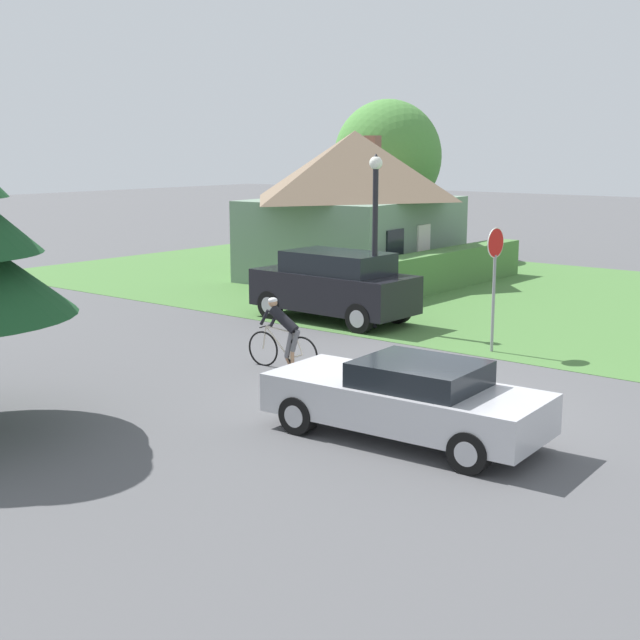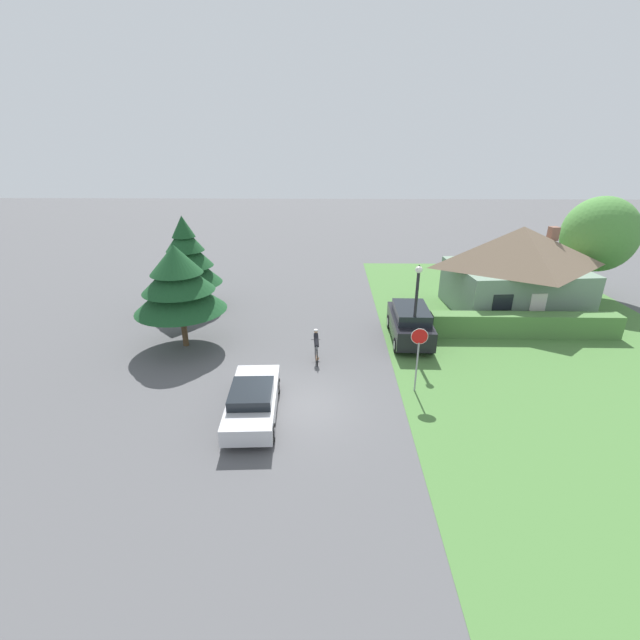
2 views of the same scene
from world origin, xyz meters
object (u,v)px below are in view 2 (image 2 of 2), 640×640
object	(u,v)px
street_lamp	(416,299)
conifer_tall_far	(186,258)
stop_sign	(418,348)
cottage_house	(517,268)
parked_suv_right	(410,323)
cyclist	(316,346)
sedan_left_lane	(253,401)
conifer_tall_near	(178,283)
deciduous_tree_right	(599,234)

from	to	relation	value
street_lamp	conifer_tall_far	size ratio (longest dim) A/B	0.77
stop_sign	conifer_tall_far	xyz separation A→B (m)	(-12.21, 9.51, 1.25)
stop_sign	street_lamp	xyz separation A→B (m)	(0.54, 3.68, 0.80)
cottage_house	parked_suv_right	world-z (taller)	cottage_house
conifer_tall_far	parked_suv_right	bearing A→B (deg)	-19.20
stop_sign	cyclist	bearing A→B (deg)	-29.77
cottage_house	stop_sign	distance (m)	12.35
cottage_house	street_lamp	size ratio (longest dim) A/B	1.89
stop_sign	sedan_left_lane	bearing A→B (deg)	19.34
cottage_house	street_lamp	xyz separation A→B (m)	(-7.16, -5.96, 0.10)
sedan_left_lane	parked_suv_right	bearing A→B (deg)	-48.46
cyclist	street_lamp	distance (m)	5.25
conifer_tall_near	cyclist	bearing A→B (deg)	-12.37
cyclist	parked_suv_right	xyz separation A→B (m)	(4.81, 2.36, 0.25)
cyclist	conifer_tall_near	world-z (taller)	conifer_tall_near
sedan_left_lane	stop_sign	world-z (taller)	stop_sign
stop_sign	conifer_tall_far	distance (m)	15.53
cyclist	street_lamp	size ratio (longest dim) A/B	0.40
sedan_left_lane	conifer_tall_near	size ratio (longest dim) A/B	0.89
parked_suv_right	conifer_tall_near	world-z (taller)	conifer_tall_near
parked_suv_right	deciduous_tree_right	bearing A→B (deg)	-59.61
conifer_tall_near	conifer_tall_far	distance (m)	5.51
conifer_tall_far	deciduous_tree_right	world-z (taller)	deciduous_tree_right
cottage_house	cyclist	size ratio (longest dim) A/B	4.74
stop_sign	conifer_tall_near	distance (m)	11.77
parked_suv_right	conifer_tall_far	xyz separation A→B (m)	(-12.83, 4.47, 2.26)
street_lamp	conifer_tall_near	distance (m)	11.48
cottage_house	sedan_left_lane	distance (m)	18.36
cottage_house	cyclist	world-z (taller)	cottage_house
cyclist	cottage_house	bearing A→B (deg)	-65.36
sedan_left_lane	cyclist	world-z (taller)	cyclist
street_lamp	deciduous_tree_right	distance (m)	16.00
stop_sign	conifer_tall_near	world-z (taller)	conifer_tall_near
parked_suv_right	conifer_tall_near	distance (m)	11.82
street_lamp	conifer_tall_far	bearing A→B (deg)	155.40
street_lamp	deciduous_tree_right	bearing A→B (deg)	33.41
sedan_left_lane	conifer_tall_near	bearing A→B (deg)	33.47
deciduous_tree_right	sedan_left_lane	bearing A→B (deg)	-144.70
conifer_tall_far	deciduous_tree_right	xyz separation A→B (m)	(26.05, 2.94, 0.95)
cottage_house	deciduous_tree_right	world-z (taller)	deciduous_tree_right
conifer_tall_near	street_lamp	bearing A→B (deg)	-2.40
cyclist	deciduous_tree_right	xyz separation A→B (m)	(18.03, 9.77, 3.46)
cyclist	conifer_tall_far	bearing A→B (deg)	43.86
parked_suv_right	stop_sign	distance (m)	5.18
conifer_tall_near	conifer_tall_far	bearing A→B (deg)	103.49
sedan_left_lane	deciduous_tree_right	distance (m)	25.10
cyclist	deciduous_tree_right	world-z (taller)	deciduous_tree_right
street_lamp	cyclist	bearing A→B (deg)	-168.10
cyclist	deciduous_tree_right	bearing A→B (deg)	-67.26
parked_suv_right	stop_sign	xyz separation A→B (m)	(-0.62, -5.05, 1.01)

